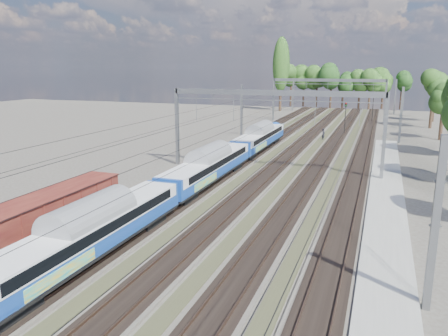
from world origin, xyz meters
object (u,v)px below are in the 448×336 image
(emu_train, at_px, (208,163))
(signal_far, at_px, (373,103))
(freight_boxcar, at_px, (50,214))
(worker, at_px, (323,134))
(signal_near, at_px, (345,115))

(emu_train, distance_m, signal_far, 60.69)
(freight_boxcar, bearing_deg, emu_train, 74.84)
(freight_boxcar, xyz_separation_m, worker, (11.55, 48.19, -1.01))
(signal_near, xyz_separation_m, signal_far, (3.91, 20.74, 0.50))
(emu_train, relative_size, freight_boxcar, 4.52)
(worker, bearing_deg, freight_boxcar, -177.88)
(freight_boxcar, height_order, signal_far, signal_far)
(signal_far, bearing_deg, worker, -125.45)
(emu_train, xyz_separation_m, worker, (7.05, 31.57, -1.34))
(emu_train, height_order, signal_near, signal_near)
(freight_boxcar, distance_m, signal_far, 77.90)
(worker, height_order, signal_far, signal_far)
(freight_boxcar, relative_size, signal_near, 2.25)
(emu_train, bearing_deg, signal_far, 77.01)
(signal_near, bearing_deg, worker, -93.82)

